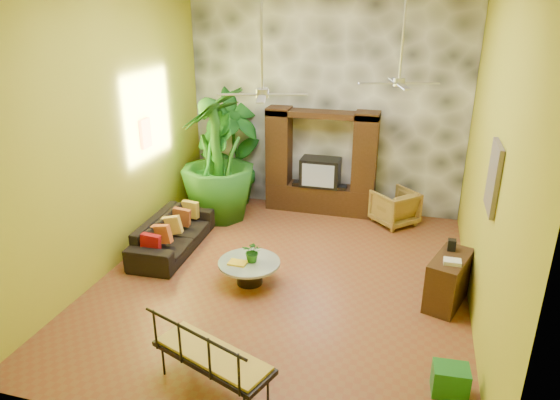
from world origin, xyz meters
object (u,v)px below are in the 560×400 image
(sofa, at_px, (173,234))
(tall_plant_c, at_px, (217,155))
(coffee_table, at_px, (249,269))
(entertainment_center, at_px, (321,170))
(green_bin, at_px, (450,380))
(ceiling_fan_back, at_px, (400,69))
(iron_bench, at_px, (210,355))
(tall_plant_a, at_px, (235,149))
(side_console, at_px, (448,280))
(wicker_armchair, at_px, (395,207))
(tall_plant_b, at_px, (210,167))
(ceiling_fan_front, at_px, (262,79))

(sofa, relative_size, tall_plant_c, 0.78)
(coffee_table, bearing_deg, sofa, 156.45)
(entertainment_center, relative_size, green_bin, 5.70)
(ceiling_fan_back, relative_size, iron_bench, 1.13)
(iron_bench, bearing_deg, tall_plant_c, 131.80)
(coffee_table, height_order, green_bin, coffee_table)
(tall_plant_a, height_order, side_console, tall_plant_a)
(wicker_armchair, xyz_separation_m, tall_plant_c, (-3.70, -0.66, 1.04))
(entertainment_center, height_order, coffee_table, entertainment_center)
(ceiling_fan_back, bearing_deg, tall_plant_b, 165.35)
(ceiling_fan_back, xyz_separation_m, tall_plant_c, (-3.63, 0.99, -1.99))
(tall_plant_a, height_order, tall_plant_b, tall_plant_a)
(wicker_armchair, distance_m, tall_plant_b, 4.01)
(ceiling_fan_back, distance_m, wicker_armchair, 3.46)
(ceiling_fan_front, xyz_separation_m, tall_plant_a, (-1.76, 3.45, -2.08))
(tall_plant_a, distance_m, iron_bench, 6.17)
(tall_plant_a, bearing_deg, sofa, -97.68)
(tall_plant_c, bearing_deg, green_bin, -42.18)
(coffee_table, height_order, iron_bench, iron_bench)
(coffee_table, xyz_separation_m, green_bin, (3.14, -1.76, -0.07))
(tall_plant_a, height_order, tall_plant_c, tall_plant_c)
(iron_bench, bearing_deg, ceiling_fan_back, 87.45)
(ceiling_fan_front, bearing_deg, coffee_table, 157.45)
(entertainment_center, height_order, green_bin, entertainment_center)
(entertainment_center, distance_m, green_bin, 5.85)
(tall_plant_c, height_order, iron_bench, tall_plant_c)
(sofa, relative_size, side_console, 2.20)
(tall_plant_c, distance_m, coffee_table, 3.12)
(entertainment_center, xyz_separation_m, tall_plant_c, (-2.03, -0.94, 0.45))
(ceiling_fan_front, relative_size, green_bin, 4.42)
(entertainment_center, height_order, iron_bench, entertainment_center)
(sofa, bearing_deg, green_bin, -119.47)
(entertainment_center, bearing_deg, ceiling_fan_front, -93.24)
(tall_plant_c, xyz_separation_m, green_bin, (4.66, -4.23, -1.23))
(tall_plant_c, relative_size, iron_bench, 1.71)
(coffee_table, bearing_deg, side_console, 4.75)
(entertainment_center, bearing_deg, coffee_table, -98.47)
(tall_plant_b, xyz_separation_m, iron_bench, (2.09, -4.99, -0.60))
(ceiling_fan_front, xyz_separation_m, side_console, (2.85, 0.39, -3.00))
(coffee_table, xyz_separation_m, iron_bench, (0.38, -2.52, 0.28))
(tall_plant_c, distance_m, green_bin, 6.41)
(ceiling_fan_back, xyz_separation_m, iron_bench, (-1.73, -3.99, -2.87))
(sofa, xyz_separation_m, side_console, (4.95, -0.52, 0.08))
(side_console, bearing_deg, tall_plant_b, 174.32)
(side_console, distance_m, green_bin, 2.04)
(entertainment_center, relative_size, coffee_table, 2.33)
(entertainment_center, relative_size, tall_plant_a, 0.91)
(wicker_armchair, bearing_deg, green_bin, 56.47)
(tall_plant_b, bearing_deg, tall_plant_c, -2.39)
(entertainment_center, height_order, tall_plant_a, tall_plant_a)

